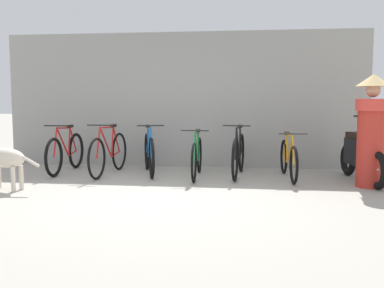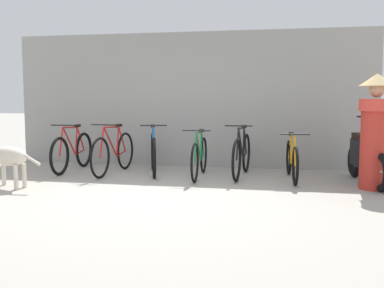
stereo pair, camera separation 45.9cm
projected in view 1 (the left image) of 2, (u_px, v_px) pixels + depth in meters
The scene contains 11 objects.
ground_plane at pixel (149, 198), 6.14m from camera, with size 60.00×60.00×0.00m, color #9E998E.
shop_wall_back at pixel (183, 100), 8.97m from camera, with size 7.19×0.20×2.65m.
bicycle_0 at pixel (66, 153), 8.26m from camera, with size 0.46×1.70×0.89m.
bicycle_1 at pixel (109, 153), 8.02m from camera, with size 0.46×1.77×0.92m.
bicycle_2 at pixel (149, 153), 8.09m from camera, with size 0.61×1.63×0.91m.
bicycle_3 at pixel (197, 157), 7.73m from camera, with size 0.46×1.64×0.85m.
bicycle_4 at pixel (238, 155), 7.84m from camera, with size 0.46×1.72×0.92m.
bicycle_5 at pixel (289, 159), 7.60m from camera, with size 0.46×1.64×0.81m.
motorcycle at pixel (362, 155), 7.30m from camera, with size 0.58×1.81×1.10m.
stray_dog at pixel (1, 158), 6.69m from camera, with size 1.21×0.49×0.69m.
person_in_robes at pixel (372, 128), 6.84m from camera, with size 0.56×0.56×1.73m.
Camera 1 is at (1.37, -5.90, 1.37)m, focal length 42.00 mm.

